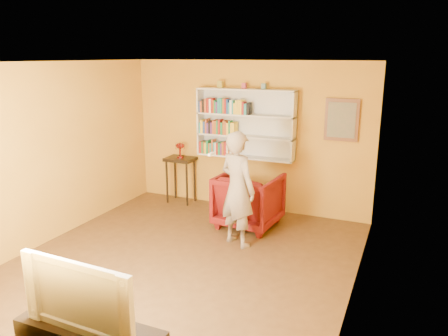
{
  "coord_description": "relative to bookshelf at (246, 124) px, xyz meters",
  "views": [
    {
      "loc": [
        2.73,
        -4.84,
        2.79
      ],
      "look_at": [
        0.29,
        0.75,
        1.2
      ],
      "focal_mm": 35.0,
      "sensor_mm": 36.0,
      "label": 1
    }
  ],
  "objects": [
    {
      "name": "room_shell",
      "position": [
        0.0,
        -2.41,
        -0.58
      ],
      "size": [
        5.3,
        5.8,
        2.88
      ],
      "color": "#482F17",
      "rests_on": "ground"
    },
    {
      "name": "bookshelf",
      "position": [
        0.0,
        0.0,
        0.0
      ],
      "size": [
        1.8,
        0.29,
        1.23
      ],
      "color": "silver",
      "rests_on": "room_shell"
    },
    {
      "name": "books_row_lower",
      "position": [
        -0.51,
        -0.1,
        -0.47
      ],
      "size": [
        0.69,
        0.19,
        0.27
      ],
      "color": "#A21F18",
      "rests_on": "bookshelf"
    },
    {
      "name": "books_row_middle",
      "position": [
        -0.51,
        -0.11,
        -0.08
      ],
      "size": [
        0.7,
        0.19,
        0.27
      ],
      "color": "teal",
      "rests_on": "bookshelf"
    },
    {
      "name": "books_row_upper",
      "position": [
        -0.38,
        -0.11,
        0.3
      ],
      "size": [
        0.97,
        0.19,
        0.27
      ],
      "color": "#1F4191",
      "rests_on": "bookshelf"
    },
    {
      "name": "ornament_left",
      "position": [
        -0.48,
        -0.06,
        0.68
      ],
      "size": [
        0.09,
        0.09,
        0.12
      ],
      "primitive_type": "cube",
      "color": "#A1942E",
      "rests_on": "bookshelf"
    },
    {
      "name": "ornament_centre",
      "position": [
        -0.03,
        -0.06,
        0.67
      ],
      "size": [
        0.07,
        0.07,
        0.1
      ],
      "primitive_type": "cube",
      "color": "#A6374F",
      "rests_on": "bookshelf"
    },
    {
      "name": "ornament_right",
      "position": [
        0.33,
        -0.06,
        0.67
      ],
      "size": [
        0.07,
        0.07,
        0.1
      ],
      "primitive_type": "cube",
      "color": "slate",
      "rests_on": "bookshelf"
    },
    {
      "name": "framed_painting",
      "position": [
        1.65,
        0.05,
        0.16
      ],
      "size": [
        0.55,
        0.05,
        0.7
      ],
      "color": "brown",
      "rests_on": "room_shell"
    },
    {
      "name": "console_table",
      "position": [
        -1.28,
        -0.16,
        -0.86
      ],
      "size": [
        0.54,
        0.41,
        0.89
      ],
      "color": "black",
      "rests_on": "ground"
    },
    {
      "name": "ruby_lustre",
      "position": [
        -1.28,
        -0.16,
        -0.5
      ],
      "size": [
        0.17,
        0.18,
        0.28
      ],
      "color": "maroon",
      "rests_on": "console_table"
    },
    {
      "name": "armchair",
      "position": [
        0.35,
        -0.78,
        -1.15
      ],
      "size": [
        1.04,
        1.06,
        0.9
      ],
      "primitive_type": "imported",
      "rotation": [
        0.0,
        0.0,
        3.06
      ],
      "color": "#4F0508",
      "rests_on": "ground"
    },
    {
      "name": "person",
      "position": [
        0.46,
        -1.55,
        -0.72
      ],
      "size": [
        0.75,
        0.63,
        1.74
      ],
      "primitive_type": "imported",
      "rotation": [
        0.0,
        0.0,
        2.73
      ],
      "color": "#7F6F5D",
      "rests_on": "ground"
    },
    {
      "name": "game_remote",
      "position": [
        0.17,
        -1.84,
        -0.16
      ],
      "size": [
        0.04,
        0.15,
        0.04
      ],
      "primitive_type": "cube",
      "color": "white",
      "rests_on": "person"
    },
    {
      "name": "television",
      "position": [
        0.31,
        -4.66,
        -0.77
      ],
      "size": [
        1.15,
        0.19,
        0.66
      ],
      "primitive_type": "imported",
      "rotation": [
        0.0,
        0.0,
        -0.03
      ],
      "color": "black",
      "rests_on": "tv_cabinet"
    }
  ]
}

